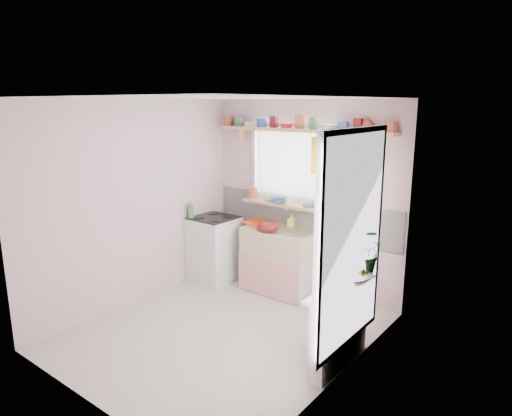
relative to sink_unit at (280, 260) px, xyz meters
The scene contains 19 objects.
room 1.31m from the sink_unit, 28.17° to the right, with size 3.20×3.20×3.20m.
sink_unit is the anchor object (origin of this frame).
cooker 0.98m from the sink_unit, 165.62° to the right, with size 0.58×0.58×0.93m.
radiator_ledge 1.82m from the sink_unit, 37.05° to the right, with size 0.22×0.95×0.78m.
windowsill 0.73m from the sink_unit, 90.00° to the left, with size 1.40×0.22×0.04m, color tan.
pine_shelf 1.70m from the sink_unit, 49.64° to the left, with size 2.52×0.24×0.04m, color tan.
shelf_crockery 1.78m from the sink_unit, 53.18° to the left, with size 2.47×0.11×0.12m.
sill_crockery 0.81m from the sink_unit, 90.00° to the left, with size 1.35×0.11×0.12m.
dish_tray 0.58m from the sink_unit, behind, with size 0.39×0.29×0.04m, color #E24B14.
colander 0.53m from the sink_unit, 109.10° to the right, with size 0.29×0.29×0.13m, color #611110.
jade_plant 1.74m from the sink_unit, 25.11° to the right, with size 0.48×0.42×0.53m, color #266028.
fruit_bowl 1.77m from the sink_unit, 30.99° to the right, with size 0.34×0.34×0.08m, color silver.
herb_pot 2.15m from the sink_unit, 45.26° to the right, with size 0.11×0.08×0.22m, color #28642C.
soap_bottle_sink 0.55m from the sink_unit, 80.87° to the left, with size 0.08×0.08×0.18m, color #E0EE69.
sill_cup 0.90m from the sink_unit, 32.88° to the left, with size 0.12×0.12×0.09m, color beige.
sill_bowl 0.78m from the sink_unit, 136.55° to the left, with size 0.18×0.18×0.06m, color #3555AD.
shelf_vase 2.08m from the sink_unit, 13.03° to the left, with size 0.16×0.16×0.17m, color #97462E.
cooker_bottle 1.39m from the sink_unit, 158.39° to the right, with size 0.09×0.09×0.24m, color #408049.
fruit 1.79m from the sink_unit, 30.72° to the right, with size 0.20×0.14×0.10m.
Camera 1 is at (3.09, -3.40, 2.45)m, focal length 32.00 mm.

